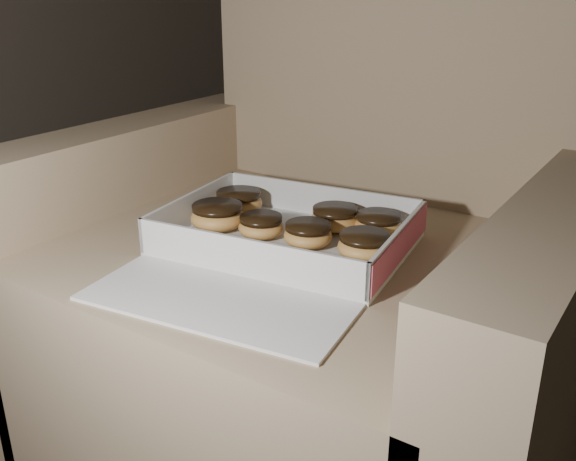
# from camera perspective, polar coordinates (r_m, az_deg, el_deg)

# --- Properties ---
(armchair) EXTENTS (0.96, 0.81, 1.01)m
(armchair) POSITION_cam_1_polar(r_m,az_deg,el_deg) (1.21, 2.31, -5.73)
(armchair) COLOR #8B7559
(armchair) RESTS_ON floor
(bakery_box) EXTENTS (0.44, 0.50, 0.07)m
(bakery_box) POSITION_cam_1_polar(r_m,az_deg,el_deg) (1.04, -0.84, -1.53)
(bakery_box) COLOR silver
(bakery_box) RESTS_ON armchair
(donut_a) EXTENTS (0.09, 0.09, 0.04)m
(donut_a) POSITION_cam_1_polar(r_m,az_deg,el_deg) (1.20, -4.40, 2.56)
(donut_a) COLOR #DFA54E
(donut_a) RESTS_ON bakery_box
(donut_b) EXTENTS (0.09, 0.09, 0.05)m
(donut_b) POSITION_cam_1_polar(r_m,az_deg,el_deg) (1.13, -6.29, 1.28)
(donut_b) COLOR #DFA54E
(donut_b) RESTS_ON bakery_box
(donut_c) EXTENTS (0.08, 0.08, 0.04)m
(donut_c) POSITION_cam_1_polar(r_m,az_deg,el_deg) (1.09, -2.41, 0.41)
(donut_c) COLOR #DFA54E
(donut_c) RESTS_ON bakery_box
(donut_d) EXTENTS (0.08, 0.08, 0.04)m
(donut_d) POSITION_cam_1_polar(r_m,az_deg,el_deg) (1.12, 4.17, 1.12)
(donut_d) COLOR #DFA54E
(donut_d) RESTS_ON bakery_box
(donut_e) EXTENTS (0.08, 0.08, 0.04)m
(donut_e) POSITION_cam_1_polar(r_m,az_deg,el_deg) (1.05, 1.78, -0.33)
(donut_e) COLOR #DFA54E
(donut_e) RESTS_ON bakery_box
(donut_f) EXTENTS (0.08, 0.08, 0.04)m
(donut_f) POSITION_cam_1_polar(r_m,az_deg,el_deg) (1.01, 6.78, -1.33)
(donut_f) COLOR #DFA54E
(donut_f) RESTS_ON bakery_box
(donut_g) EXTENTS (0.08, 0.08, 0.04)m
(donut_g) POSITION_cam_1_polar(r_m,az_deg,el_deg) (1.10, 8.03, 0.55)
(donut_g) COLOR #DFA54E
(donut_g) RESTS_ON bakery_box
(crumb_a) EXTENTS (0.01, 0.01, 0.00)m
(crumb_a) POSITION_cam_1_polar(r_m,az_deg,el_deg) (1.03, -4.45, -1.96)
(crumb_a) COLOR black
(crumb_a) RESTS_ON bakery_box
(crumb_b) EXTENTS (0.01, 0.01, 0.00)m
(crumb_b) POSITION_cam_1_polar(r_m,az_deg,el_deg) (0.97, 6.54, -3.62)
(crumb_b) COLOR black
(crumb_b) RESTS_ON bakery_box
(crumb_c) EXTENTS (0.01, 0.01, 0.00)m
(crumb_c) POSITION_cam_1_polar(r_m,az_deg,el_deg) (0.93, 5.52, -5.00)
(crumb_c) COLOR black
(crumb_c) RESTS_ON bakery_box
(crumb_d) EXTENTS (0.01, 0.01, 0.00)m
(crumb_d) POSITION_cam_1_polar(r_m,az_deg,el_deg) (0.95, 3.75, -4.17)
(crumb_d) COLOR black
(crumb_d) RESTS_ON bakery_box
(crumb_e) EXTENTS (0.01, 0.01, 0.00)m
(crumb_e) POSITION_cam_1_polar(r_m,az_deg,el_deg) (1.05, -5.05, -1.67)
(crumb_e) COLOR black
(crumb_e) RESTS_ON bakery_box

